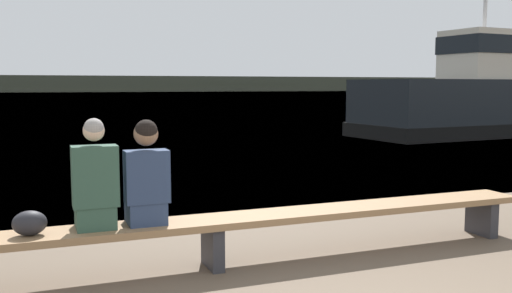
{
  "coord_description": "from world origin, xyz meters",
  "views": [
    {
      "loc": [
        -2.14,
        -2.47,
        1.81
      ],
      "look_at": [
        1.12,
        5.82,
        0.84
      ],
      "focal_mm": 40.0,
      "sensor_mm": 36.0,
      "label": 1
    }
  ],
  "objects_px": {
    "tugboat_red": "(480,101)",
    "person_right": "(146,178)",
    "bench_main": "(212,227)",
    "person_left": "(95,182)",
    "shopping_bag": "(30,223)"
  },
  "relations": [
    {
      "from": "tugboat_red",
      "to": "person_right",
      "type": "bearing_deg",
      "value": 123.47
    },
    {
      "from": "bench_main",
      "to": "person_left",
      "type": "bearing_deg",
      "value": 179.72
    },
    {
      "from": "bench_main",
      "to": "person_right",
      "type": "xyz_separation_m",
      "value": [
        -0.64,
        0.0,
        0.53
      ]
    },
    {
      "from": "person_left",
      "to": "person_right",
      "type": "height_order",
      "value": "person_left"
    },
    {
      "from": "shopping_bag",
      "to": "tugboat_red",
      "type": "distance_m",
      "value": 18.98
    },
    {
      "from": "bench_main",
      "to": "person_left",
      "type": "relative_size",
      "value": 7.25
    },
    {
      "from": "person_left",
      "to": "tugboat_red",
      "type": "xyz_separation_m",
      "value": [
        14.77,
        11.14,
        0.28
      ]
    },
    {
      "from": "bench_main",
      "to": "shopping_bag",
      "type": "bearing_deg",
      "value": -179.49
    },
    {
      "from": "bench_main",
      "to": "person_right",
      "type": "height_order",
      "value": "person_right"
    },
    {
      "from": "tugboat_red",
      "to": "bench_main",
      "type": "bearing_deg",
      "value": 124.76
    },
    {
      "from": "person_left",
      "to": "bench_main",
      "type": "bearing_deg",
      "value": -0.28
    },
    {
      "from": "bench_main",
      "to": "person_left",
      "type": "xyz_separation_m",
      "value": [
        -1.11,
        0.01,
        0.52
      ]
    },
    {
      "from": "person_right",
      "to": "shopping_bag",
      "type": "height_order",
      "value": "person_right"
    },
    {
      "from": "person_right",
      "to": "bench_main",
      "type": "bearing_deg",
      "value": -0.34
    },
    {
      "from": "person_right",
      "to": "shopping_bag",
      "type": "relative_size",
      "value": 3.4
    }
  ]
}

